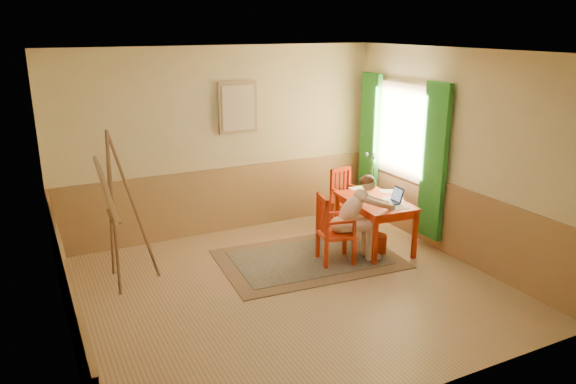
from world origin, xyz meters
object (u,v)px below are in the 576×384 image
figure (356,214)px  laptop (390,200)px  table (375,206)px  easel (109,196)px  chair_back (347,199)px  chair_left (333,230)px

figure → laptop: bearing=1.8°
table → figure: size_ratio=1.05×
laptop → easel: size_ratio=0.19×
chair_back → easel: 3.67m
table → laptop: size_ratio=3.41×
chair_left → table: bearing=13.5°
chair_left → chair_back: (0.88, 1.05, -0.00)m
chair_left → chair_back: bearing=49.8°
chair_back → laptop: (0.00, -1.09, 0.29)m
figure → easel: easel is taller
chair_left → figure: figure is taller
table → figure: bearing=-152.2°
chair_back → table: bearing=-95.2°
laptop → table: bearing=109.5°
chair_back → laptop: chair_back is taller
chair_left → chair_back: 1.37m
table → figure: 0.54m
figure → laptop: size_ratio=3.25×
laptop → easel: 3.67m
table → easel: size_ratio=0.65×
easel → figure: bearing=-13.3°
figure → laptop: (0.56, 0.02, 0.11)m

